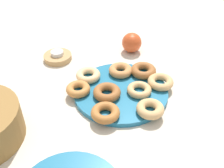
# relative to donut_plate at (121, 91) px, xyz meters

# --- Properties ---
(ground_plane) EXTENTS (2.40, 2.40, 0.00)m
(ground_plane) POSITION_rel_donut_plate_xyz_m (0.00, 0.00, -0.01)
(ground_plane) COLOR beige
(donut_plate) EXTENTS (0.30, 0.30, 0.02)m
(donut_plate) POSITION_rel_donut_plate_xyz_m (0.00, 0.00, 0.00)
(donut_plate) COLOR #1E6B93
(donut_plate) RESTS_ON ground_plane
(donut_0) EXTENTS (0.11, 0.11, 0.03)m
(donut_0) POSITION_rel_donut_plate_xyz_m (0.08, -0.03, 0.02)
(donut_0) COLOR #C6844C
(donut_0) RESTS_ON donut_plate
(donut_1) EXTENTS (0.09, 0.09, 0.02)m
(donut_1) POSITION_rel_donut_plate_xyz_m (-0.03, -0.05, 0.02)
(donut_1) COLOR tan
(donut_1) RESTS_ON donut_plate
(donut_2) EXTENTS (0.10, 0.10, 0.03)m
(donut_2) POSITION_rel_donut_plate_xyz_m (-0.10, 0.08, 0.02)
(donut_2) COLOR #AD6B33
(donut_2) RESTS_ON donut_plate
(donut_3) EXTENTS (0.10, 0.10, 0.03)m
(donut_3) POSITION_rel_donut_plate_xyz_m (-0.13, -0.04, 0.02)
(donut_3) COLOR tan
(donut_3) RESTS_ON donut_plate
(donut_4) EXTENTS (0.10, 0.10, 0.02)m
(donut_4) POSITION_rel_donut_plate_xyz_m (0.09, 0.08, 0.02)
(donut_4) COLOR #EABC84
(donut_4) RESTS_ON donut_plate
(donut_5) EXTENTS (0.10, 0.10, 0.03)m
(donut_5) POSITION_rel_donut_plate_xyz_m (-0.01, 0.05, 0.02)
(donut_5) COLOR #995B2D
(donut_5) RESTS_ON donut_plate
(donut_6) EXTENTS (0.09, 0.09, 0.03)m
(donut_6) POSITION_rel_donut_plate_xyz_m (0.06, -0.10, 0.02)
(donut_6) COLOR #995B2D
(donut_6) RESTS_ON donut_plate
(donut_7) EXTENTS (0.12, 0.12, 0.02)m
(donut_7) POSITION_rel_donut_plate_xyz_m (-0.02, -0.13, 0.02)
(donut_7) COLOR tan
(donut_7) RESTS_ON donut_plate
(donut_8) EXTENTS (0.11, 0.11, 0.02)m
(donut_8) POSITION_rel_donut_plate_xyz_m (0.03, 0.13, 0.02)
(donut_8) COLOR #BC7A3D
(donut_8) RESTS_ON donut_plate
(candle_holder) EXTENTS (0.11, 0.11, 0.02)m
(candle_holder) POSITION_rel_donut_plate_xyz_m (0.27, 0.16, 0.00)
(candle_holder) COLOR tan
(candle_holder) RESTS_ON ground_plane
(tealight) EXTENTS (0.05, 0.05, 0.01)m
(tealight) POSITION_rel_donut_plate_xyz_m (0.27, 0.16, 0.02)
(tealight) COLOR silver
(tealight) RESTS_ON candle_holder
(apple) EXTENTS (0.08, 0.08, 0.08)m
(apple) POSITION_rel_donut_plate_xyz_m (0.23, -0.14, 0.03)
(apple) COLOR #CC4C23
(apple) RESTS_ON ground_plane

